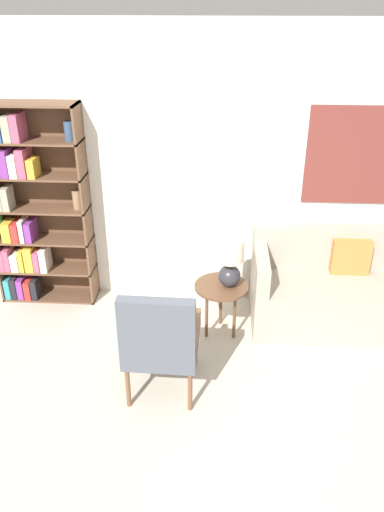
% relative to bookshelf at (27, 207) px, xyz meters
% --- Properties ---
extents(ground_plane, '(14.00, 14.00, 0.00)m').
position_rel_bookshelf_xyz_m(ground_plane, '(1.68, -1.85, -1.02)').
color(ground_plane, '#B2A899').
extents(wall_back, '(6.40, 0.08, 2.70)m').
position_rel_bookshelf_xyz_m(wall_back, '(1.70, 0.18, 0.33)').
color(wall_back, silver).
rests_on(wall_back, ground_plane).
extents(bookshelf, '(0.97, 0.30, 2.01)m').
position_rel_bookshelf_xyz_m(bookshelf, '(0.00, 0.00, 0.00)').
color(bookshelf, brown).
rests_on(bookshelf, ground_plane).
extents(armchair, '(0.58, 0.64, 0.98)m').
position_rel_bookshelf_xyz_m(armchair, '(1.46, -1.39, -0.46)').
color(armchair, brown).
rests_on(armchair, ground_plane).
extents(couch, '(1.84, 0.80, 0.89)m').
position_rel_bookshelf_xyz_m(couch, '(3.14, -0.25, -0.68)').
color(couch, '#9E9384').
rests_on(couch, ground_plane).
extents(side_table, '(0.49, 0.49, 0.52)m').
position_rel_bookshelf_xyz_m(side_table, '(1.91, -0.53, -0.56)').
color(side_table, brown).
rests_on(side_table, ground_plane).
extents(table_lamp, '(0.24, 0.24, 0.46)m').
position_rel_bookshelf_xyz_m(table_lamp, '(1.98, -0.53, -0.24)').
color(table_lamp, '#2D2D33').
rests_on(table_lamp, side_table).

